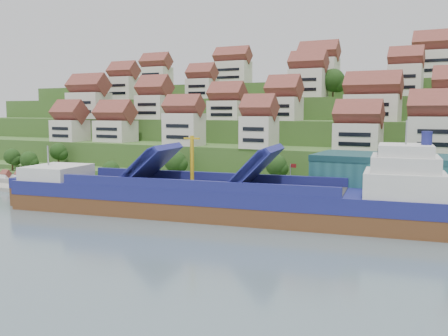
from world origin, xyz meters
The scene contains 9 objects.
ground centered at (0.00, 0.00, 0.00)m, with size 300.00×300.00×0.00m, color slate.
quay centered at (20.00, 15.00, 1.10)m, with size 180.00×14.00×2.20m, color gray.
pebble_beach centered at (-58.00, 12.00, 0.50)m, with size 45.00×20.00×1.00m, color gray.
hillside centered at (0.00, 103.55, 10.66)m, with size 260.00×128.00×31.00m.
hillside_village centered at (1.70, 60.41, 24.37)m, with size 157.67×62.41×28.70m.
hillside_trees centered at (-7.33, 47.95, 18.12)m, with size 145.06×62.02×31.52m.
flagpole centered at (18.11, 10.00, 6.88)m, with size 1.28×0.16×8.00m.
beach_huts centered at (-60.00, 10.75, 2.10)m, with size 14.40×3.70×2.20m.
cargo_ship centered at (8.09, 0.00, 3.58)m, with size 87.10×25.81×19.19m.
Camera 1 is at (51.65, -85.67, 20.91)m, focal length 40.00 mm.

